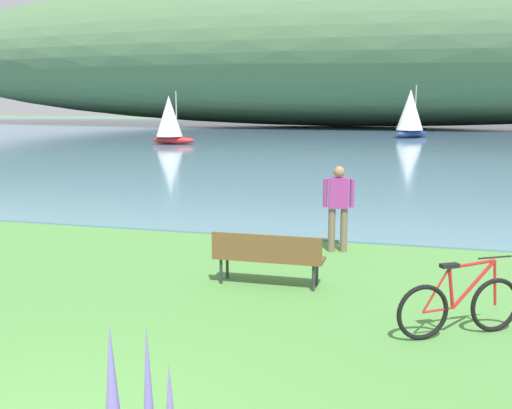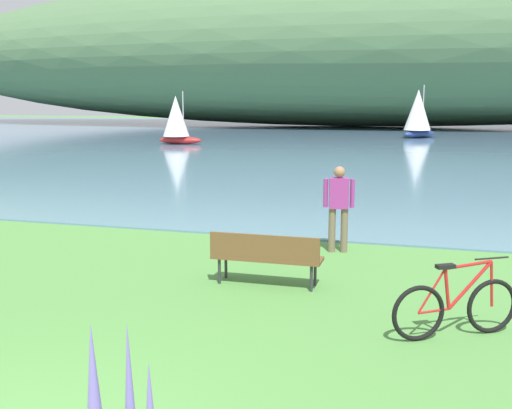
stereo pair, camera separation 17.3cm
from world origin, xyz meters
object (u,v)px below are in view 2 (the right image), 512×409
object	(u,v)px
sailboat_toward_hillside	(176,119)
bicycle_leaning_near_bench	(456,307)
park_bench_near_camera	(266,255)
sailboat_mid_bay	(418,113)
person_at_shoreline	(339,203)

from	to	relation	value
sailboat_toward_hillside	bicycle_leaning_near_bench	bearing A→B (deg)	-60.60
bicycle_leaning_near_bench	sailboat_toward_hillside	size ratio (longest dim) A/B	0.44
park_bench_near_camera	bicycle_leaning_near_bench	world-z (taller)	bicycle_leaning_near_bench
bicycle_leaning_near_bench	sailboat_mid_bay	xyz separation A→B (m)	(-1.49, 41.72, 1.58)
park_bench_near_camera	bicycle_leaning_near_bench	distance (m)	3.20
bicycle_leaning_near_bench	sailboat_toward_hillside	world-z (taller)	sailboat_toward_hillside
park_bench_near_camera	sailboat_mid_bay	xyz separation A→B (m)	(1.39, 40.33, 1.46)
bicycle_leaning_near_bench	person_at_shoreline	world-z (taller)	person_at_shoreline
sailboat_mid_bay	sailboat_toward_hillside	xyz separation A→B (m)	(-15.50, -11.58, -0.28)
bicycle_leaning_near_bench	person_at_shoreline	xyz separation A→B (m)	(-2.09, 3.94, 0.58)
park_bench_near_camera	sailboat_mid_bay	size ratio (longest dim) A/B	0.44
park_bench_near_camera	sailboat_toward_hillside	bearing A→B (deg)	116.13
bicycle_leaning_near_bench	sailboat_mid_bay	size ratio (longest dim) A/B	0.38
sailboat_mid_bay	sailboat_toward_hillside	bearing A→B (deg)	-143.24
park_bench_near_camera	sailboat_mid_bay	bearing A→B (deg)	88.03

